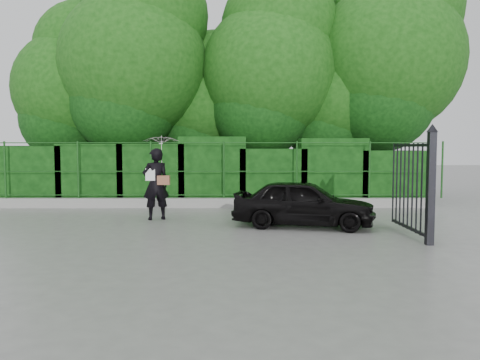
{
  "coord_description": "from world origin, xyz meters",
  "views": [
    {
      "loc": [
        0.87,
        -10.23,
        1.91
      ],
      "look_at": [
        0.9,
        1.3,
        1.1
      ],
      "focal_mm": 35.0,
      "sensor_mm": 36.0,
      "label": 1
    }
  ],
  "objects": [
    {
      "name": "ground",
      "position": [
        0.0,
        0.0,
        0.0
      ],
      "size": [
        80.0,
        80.0,
        0.0
      ],
      "primitive_type": "plane",
      "color": "gray"
    },
    {
      "name": "trees",
      "position": [
        1.14,
        7.74,
        4.62
      ],
      "size": [
        17.1,
        6.15,
        8.08
      ],
      "color": "black",
      "rests_on": "ground"
    },
    {
      "name": "gate",
      "position": [
        4.6,
        -0.72,
        1.19
      ],
      "size": [
        0.22,
        2.33,
        2.36
      ],
      "color": "black",
      "rests_on": "ground"
    },
    {
      "name": "fence",
      "position": [
        0.22,
        4.5,
        1.2
      ],
      "size": [
        14.13,
        0.06,
        1.8
      ],
      "color": "#174916",
      "rests_on": "kerb"
    },
    {
      "name": "hedge",
      "position": [
        -0.04,
        5.5,
        1.01
      ],
      "size": [
        14.2,
        1.2,
        2.26
      ],
      "color": "black",
      "rests_on": "ground"
    },
    {
      "name": "car",
      "position": [
        2.42,
        0.91,
        0.57
      ],
      "size": [
        3.57,
        2.05,
        1.14
      ],
      "primitive_type": "imported",
      "rotation": [
        0.0,
        0.0,
        1.35
      ],
      "color": "black",
      "rests_on": "ground"
    },
    {
      "name": "kerb",
      "position": [
        0.0,
        4.5,
        0.15
      ],
      "size": [
        14.0,
        0.25,
        0.3
      ],
      "primitive_type": "cube",
      "color": "#9E9E99",
      "rests_on": "ground"
    },
    {
      "name": "woman",
      "position": [
        -1.23,
        2.06,
        1.42
      ],
      "size": [
        1.01,
        0.94,
        2.23
      ],
      "color": "black",
      "rests_on": "ground"
    }
  ]
}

